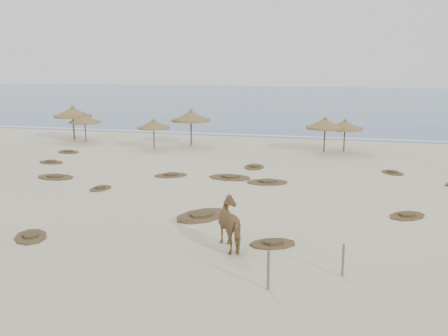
# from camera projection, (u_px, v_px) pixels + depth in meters

# --- Properties ---
(ground) EXTENTS (160.00, 160.00, 0.00)m
(ground) POSITION_uv_depth(u_px,v_px,m) (151.00, 218.00, 21.67)
(ground) COLOR beige
(ground) RESTS_ON ground
(ocean) EXTENTS (200.00, 100.00, 0.01)m
(ocean) POSITION_uv_depth(u_px,v_px,m) (306.00, 99.00, 92.79)
(ocean) COLOR #2B5483
(ocean) RESTS_ON ground
(foam_line) EXTENTS (70.00, 0.60, 0.01)m
(foam_line) POSITION_uv_depth(u_px,v_px,m) (259.00, 135.00, 46.33)
(foam_line) COLOR silver
(foam_line) RESTS_ON ground
(palapa_0) EXTENTS (4.18, 4.18, 3.04)m
(palapa_0) POSITION_uv_depth(u_px,v_px,m) (73.00, 113.00, 43.33)
(palapa_0) COLOR #4F3829
(palapa_0) RESTS_ON ground
(palapa_1) EXTENTS (3.25, 3.25, 2.46)m
(palapa_1) POSITION_uv_depth(u_px,v_px,m) (85.00, 119.00, 42.27)
(palapa_1) COLOR #4F3829
(palapa_1) RESTS_ON ground
(palapa_2) EXTENTS (3.28, 3.28, 2.41)m
(palapa_2) POSITION_uv_depth(u_px,v_px,m) (154.00, 125.00, 38.95)
(palapa_2) COLOR #4F3829
(palapa_2) RESTS_ON ground
(palapa_3) EXTENTS (4.12, 4.12, 3.01)m
(palapa_3) POSITION_uv_depth(u_px,v_px,m) (191.00, 117.00, 40.43)
(palapa_3) COLOR #4F3829
(palapa_3) RESTS_ON ground
(palapa_4) EXTENTS (3.29, 3.29, 2.55)m
(palapa_4) POSITION_uv_depth(u_px,v_px,m) (345.00, 126.00, 37.54)
(palapa_4) COLOR #4F3829
(palapa_4) RESTS_ON ground
(palapa_5) EXTENTS (3.73, 3.73, 2.73)m
(palapa_5) POSITION_uv_depth(u_px,v_px,m) (325.00, 124.00, 37.28)
(palapa_5) COLOR #4F3829
(palapa_5) RESTS_ON ground
(horse) EXTENTS (2.00, 2.30, 1.80)m
(horse) POSITION_uv_depth(u_px,v_px,m) (234.00, 224.00, 18.00)
(horse) COLOR olive
(horse) RESTS_ON ground
(fence_post_near) EXTENTS (0.11, 0.11, 1.20)m
(fence_post_near) POSITION_uv_depth(u_px,v_px,m) (268.00, 271.00, 14.72)
(fence_post_near) COLOR #665A4D
(fence_post_near) RESTS_ON ground
(fence_post_far) EXTENTS (0.08, 0.08, 1.05)m
(fence_post_far) POSITION_uv_depth(u_px,v_px,m) (343.00, 260.00, 15.69)
(fence_post_far) COLOR #665A4D
(fence_post_far) RESTS_ON ground
(scrub_1) EXTENTS (2.49, 1.77, 0.16)m
(scrub_1) POSITION_uv_depth(u_px,v_px,m) (55.00, 177.00, 29.29)
(scrub_1) COLOR brown
(scrub_1) RESTS_ON ground
(scrub_2) EXTENTS (1.15, 1.58, 0.16)m
(scrub_2) POSITION_uv_depth(u_px,v_px,m) (101.00, 188.00, 26.64)
(scrub_2) COLOR brown
(scrub_2) RESTS_ON ground
(scrub_3) EXTENTS (2.63, 2.04, 0.16)m
(scrub_3) POSITION_uv_depth(u_px,v_px,m) (267.00, 182.00, 28.05)
(scrub_3) COLOR brown
(scrub_3) RESTS_ON ground
(scrub_4) EXTENTS (2.14, 2.15, 0.16)m
(scrub_4) POSITION_uv_depth(u_px,v_px,m) (407.00, 215.00, 21.86)
(scrub_4) COLOR brown
(scrub_4) RESTS_ON ground
(scrub_6) EXTENTS (2.32, 1.97, 0.16)m
(scrub_6) POSITION_uv_depth(u_px,v_px,m) (68.00, 152.00, 37.57)
(scrub_6) COLOR brown
(scrub_6) RESTS_ON ground
(scrub_7) EXTENTS (1.42, 2.05, 0.16)m
(scrub_7) POSITION_uv_depth(u_px,v_px,m) (254.00, 167.00, 32.16)
(scrub_7) COLOR brown
(scrub_7) RESTS_ON ground
(scrub_9) EXTENTS (2.84, 3.21, 0.16)m
(scrub_9) POSITION_uv_depth(u_px,v_px,m) (202.00, 215.00, 21.91)
(scrub_9) COLOR brown
(scrub_9) RESTS_ON ground
(scrub_10) EXTENTS (1.79, 1.93, 0.16)m
(scrub_10) POSITION_uv_depth(u_px,v_px,m) (392.00, 172.00, 30.46)
(scrub_10) COLOR brown
(scrub_10) RESTS_ON ground
(scrub_11) EXTENTS (2.02, 2.20, 0.16)m
(scrub_11) POSITION_uv_depth(u_px,v_px,m) (31.00, 236.00, 19.25)
(scrub_11) COLOR brown
(scrub_11) RESTS_ON ground
(scrub_12) EXTENTS (2.09, 1.82, 0.16)m
(scrub_12) POSITION_uv_depth(u_px,v_px,m) (273.00, 243.00, 18.49)
(scrub_12) COLOR brown
(scrub_12) RESTS_ON ground
(scrub_13) EXTENTS (2.39, 2.12, 0.16)m
(scrub_13) POSITION_uv_depth(u_px,v_px,m) (171.00, 175.00, 29.76)
(scrub_13) COLOR brown
(scrub_13) RESTS_ON ground
(scrub_14) EXTENTS (2.64, 1.81, 0.16)m
(scrub_14) POSITION_uv_depth(u_px,v_px,m) (230.00, 177.00, 29.20)
(scrub_14) COLOR brown
(scrub_14) RESTS_ON ground
(scrub_15) EXTENTS (2.07, 1.60, 0.16)m
(scrub_15) POSITION_uv_depth(u_px,v_px,m) (51.00, 162.00, 33.68)
(scrub_15) COLOR brown
(scrub_15) RESTS_ON ground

